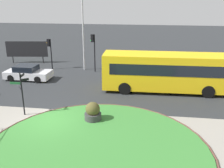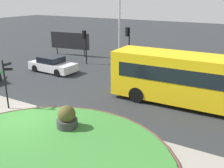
{
  "view_description": "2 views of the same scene",
  "coord_description": "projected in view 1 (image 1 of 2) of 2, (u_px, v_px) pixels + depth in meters",
  "views": [
    {
      "loc": [
        5.89,
        -13.9,
        7.48
      ],
      "look_at": [
        3.54,
        2.96,
        1.66
      ],
      "focal_mm": 41.09,
      "sensor_mm": 36.0,
      "label": 1
    },
    {
      "loc": [
        10.64,
        -8.71,
        6.45
      ],
      "look_at": [
        3.82,
        3.01,
        1.85
      ],
      "focal_mm": 41.95,
      "sensor_mm": 36.0,
      "label": 2
    }
  ],
  "objects": [
    {
      "name": "car_near_lane",
      "position": [
        28.0,
        73.0,
        24.24
      ],
      "size": [
        4.34,
        2.04,
        1.37
      ],
      "rotation": [
        0.0,
        0.0,
        -0.03
      ],
      "color": "silver",
      "rests_on": "ground"
    },
    {
      "name": "sidewalk_paving",
      "position": [
        36.0,
        139.0,
        14.22
      ],
      "size": [
        32.0,
        7.75,
        0.02
      ],
      "primitive_type": "cube",
      "color": "gray",
      "rests_on": "ground"
    },
    {
      "name": "billboard_left",
      "position": [
        27.0,
        49.0,
        29.99
      ],
      "size": [
        4.83,
        0.78,
        2.57
      ],
      "rotation": [
        0.0,
        0.0,
        0.13
      ],
      "color": "black",
      "rests_on": "ground"
    },
    {
      "name": "grass_kerb_ring",
      "position": [
        96.0,
        151.0,
        13.03
      ],
      "size": [
        11.9,
        11.9,
        0.11
      ],
      "primitive_type": "torus",
      "color": "brown",
      "rests_on": "ground"
    },
    {
      "name": "lamppost_tall",
      "position": [
        83.0,
        23.0,
        26.16
      ],
      "size": [
        0.32,
        0.32,
        9.21
      ],
      "color": "#B7B7BC",
      "rests_on": "ground"
    },
    {
      "name": "signpost_directional",
      "position": [
        22.0,
        90.0,
        16.57
      ],
      "size": [
        1.15,
        0.66,
        2.99
      ],
      "color": "black",
      "rests_on": "ground"
    },
    {
      "name": "traffic_light_near",
      "position": [
        49.0,
        47.0,
        27.13
      ],
      "size": [
        0.49,
        0.27,
        3.27
      ],
      "rotation": [
        0.0,
        0.0,
        3.09
      ],
      "color": "black",
      "rests_on": "ground"
    },
    {
      "name": "grass_island",
      "position": [
        96.0,
        151.0,
        13.03
      ],
      "size": [
        11.59,
        11.59,
        0.1
      ],
      "primitive_type": "cylinder",
      "color": "#387A33",
      "rests_on": "ground"
    },
    {
      "name": "bus_yellow",
      "position": [
        165.0,
        72.0,
        20.92
      ],
      "size": [
        10.21,
        2.77,
        3.12
      ],
      "rotation": [
        0.0,
        0.0,
        3.16
      ],
      "color": "yellow",
      "rests_on": "ground"
    },
    {
      "name": "planter_near_signpost",
      "position": [
        93.0,
        113.0,
        16.11
      ],
      "size": [
        1.06,
        1.06,
        1.26
      ],
      "color": "#383838",
      "rests_on": "ground"
    },
    {
      "name": "ground",
      "position": [
        50.0,
        121.0,
        16.21
      ],
      "size": [
        120.0,
        120.0,
        0.0
      ],
      "primitive_type": "plane",
      "color": "#282B2D"
    },
    {
      "name": "traffic_light_far",
      "position": [
        93.0,
        45.0,
        26.15
      ],
      "size": [
        0.49,
        0.3,
        3.88
      ],
      "rotation": [
        0.0,
        0.0,
        2.98
      ],
      "color": "black",
      "rests_on": "ground"
    }
  ]
}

